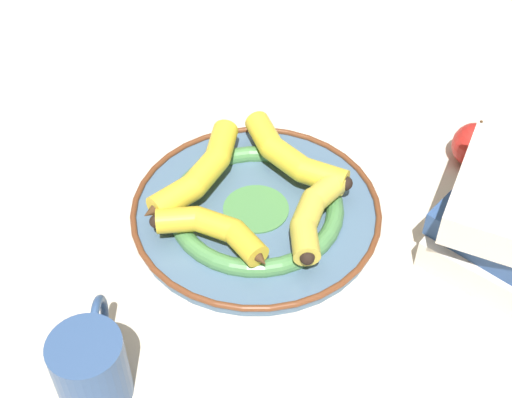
# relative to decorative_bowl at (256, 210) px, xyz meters

# --- Properties ---
(ground_plane) EXTENTS (2.80, 2.80, 0.00)m
(ground_plane) POSITION_rel_decorative_bowl_xyz_m (-0.03, -0.02, -0.01)
(ground_plane) COLOR beige
(decorative_bowl) EXTENTS (0.34, 0.34, 0.03)m
(decorative_bowl) POSITION_rel_decorative_bowl_xyz_m (0.00, 0.00, 0.00)
(decorative_bowl) COLOR slate
(decorative_bowl) RESTS_ON ground_plane
(banana_a) EXTENTS (0.17, 0.06, 0.03)m
(banana_a) POSITION_rel_decorative_bowl_xyz_m (0.01, 0.08, 0.03)
(banana_a) COLOR gold
(banana_a) RESTS_ON decorative_bowl
(banana_b) EXTENTS (0.07, 0.17, 0.03)m
(banana_b) POSITION_rel_decorative_bowl_xyz_m (0.08, -0.03, 0.03)
(banana_b) COLOR gold
(banana_b) RESTS_ON decorative_bowl
(banana_c) EXTENTS (0.21, 0.08, 0.04)m
(banana_c) POSITION_rel_decorative_bowl_xyz_m (-0.01, -0.08, 0.04)
(banana_c) COLOR yellow
(banana_c) RESTS_ON decorative_bowl
(banana_d) EXTENTS (0.13, 0.18, 0.04)m
(banana_d) POSITION_rel_decorative_bowl_xyz_m (-0.08, 0.02, 0.04)
(banana_d) COLOR yellow
(banana_d) RESTS_ON decorative_bowl
(book_stack) EXTENTS (0.22, 0.21, 0.12)m
(book_stack) POSITION_rel_decorative_bowl_xyz_m (-0.04, 0.32, 0.05)
(book_stack) COLOR silver
(book_stack) RESTS_ON ground_plane
(coffee_mug) EXTENTS (0.13, 0.08, 0.09)m
(coffee_mug) POSITION_rel_decorative_bowl_xyz_m (0.30, -0.09, 0.03)
(coffee_mug) COLOR #335184
(coffee_mug) RESTS_ON ground_plane
(apple) EXTENTS (0.07, 0.07, 0.08)m
(apple) POSITION_rel_decorative_bowl_xyz_m (-0.20, 0.27, 0.02)
(apple) COLOR red
(apple) RESTS_ON ground_plane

